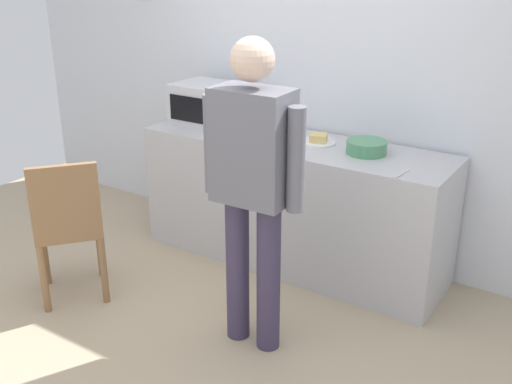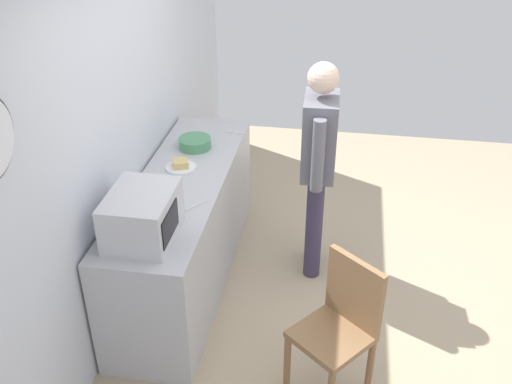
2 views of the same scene
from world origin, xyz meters
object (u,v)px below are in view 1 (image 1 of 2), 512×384
at_px(salad_bowl, 366,147).
at_px(person_standing, 253,176).
at_px(sandwich_plate, 318,140).
at_px(microwave, 210,105).
at_px(wooden_chair, 68,224).
at_px(fork_utensil, 236,140).
at_px(spoon_utensil, 401,174).

distance_m(salad_bowl, person_standing, 1.01).
bearing_deg(sandwich_plate, person_standing, -81.86).
bearing_deg(salad_bowl, sandwich_plate, 176.89).
height_order(microwave, salad_bowl, microwave).
height_order(microwave, wooden_chair, microwave).
distance_m(microwave, salad_bowl, 1.23).
bearing_deg(person_standing, fork_utensil, 129.74).
relative_size(salad_bowl, person_standing, 0.15).
bearing_deg(microwave, fork_utensil, -29.93).
bearing_deg(microwave, person_standing, -44.06).
relative_size(microwave, fork_utensil, 2.94).
xyz_separation_m(fork_utensil, person_standing, (0.64, -0.77, 0.11)).
distance_m(spoon_utensil, wooden_chair, 2.02).
distance_m(microwave, person_standing, 1.42).
height_order(salad_bowl, person_standing, person_standing).
distance_m(person_standing, wooden_chair, 1.31).
height_order(salad_bowl, wooden_chair, salad_bowl).
bearing_deg(spoon_utensil, sandwich_plate, 158.50).
bearing_deg(spoon_utensil, microwave, 170.92).
bearing_deg(person_standing, microwave, 135.94).
xyz_separation_m(microwave, person_standing, (1.02, -0.99, -0.04)).
bearing_deg(sandwich_plate, microwave, -178.85).
bearing_deg(wooden_chair, spoon_utensil, 29.59).
bearing_deg(wooden_chair, salad_bowl, 41.16).
relative_size(person_standing, wooden_chair, 1.82).
xyz_separation_m(sandwich_plate, person_standing, (0.14, -1.01, 0.09)).
bearing_deg(spoon_utensil, person_standing, -125.61).
distance_m(microwave, spoon_utensil, 1.58).
bearing_deg(salad_bowl, fork_utensil, -165.46).
height_order(microwave, sandwich_plate, microwave).
distance_m(sandwich_plate, spoon_utensil, 0.72).
xyz_separation_m(fork_utensil, wooden_chair, (-0.56, -1.01, -0.38)).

